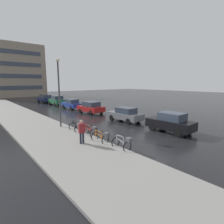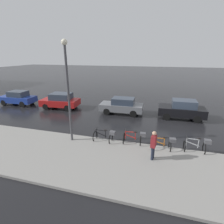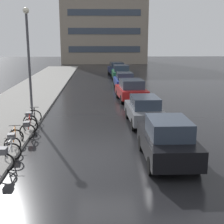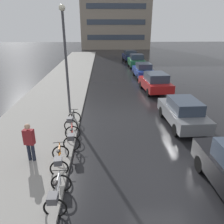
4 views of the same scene
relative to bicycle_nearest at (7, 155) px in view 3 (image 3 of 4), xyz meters
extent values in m
plane|color=black|center=(3.67, 0.83, -0.50)|extent=(140.00, 140.00, 0.00)
cube|color=gray|center=(-2.33, 10.83, -0.43)|extent=(4.80, 60.00, 0.14)
torus|color=black|center=(-0.01, 0.69, -0.15)|extent=(0.70, 0.07, 0.70)
torus|color=black|center=(0.00, -0.38, -0.15)|extent=(0.70, 0.07, 0.70)
cube|color=#ADAFB5|center=(0.00, -0.03, 0.14)|extent=(0.04, 0.04, 0.58)
cube|color=#ADAFB5|center=(0.00, 0.61, 0.13)|extent=(0.04, 0.04, 0.56)
cube|color=#ADAFB5|center=(0.00, 0.29, 0.38)|extent=(0.04, 0.64, 0.04)
cube|color=#ADAFB5|center=(0.00, 0.26, 0.08)|extent=(0.04, 0.73, 0.26)
ellipsoid|color=black|center=(0.00, -0.03, 0.46)|extent=(0.14, 0.26, 0.07)
cylinder|color=black|center=(0.00, 0.61, 0.43)|extent=(0.50, 0.03, 0.03)
cube|color=#4C4C51|center=(0.00, -0.50, 0.33)|extent=(0.28, 0.34, 0.22)
torus|color=black|center=(-0.35, 2.56, -0.15)|extent=(0.70, 0.15, 0.70)
torus|color=black|center=(-0.22, 1.51, -0.15)|extent=(0.70, 0.15, 0.70)
cube|color=orange|center=(-0.26, 1.85, 0.10)|extent=(0.04, 0.04, 0.51)
cube|color=orange|center=(-0.34, 2.49, 0.11)|extent=(0.04, 0.04, 0.53)
cube|color=orange|center=(-0.30, 2.17, 0.33)|extent=(0.12, 0.64, 0.04)
cube|color=orange|center=(-0.30, 2.14, 0.05)|extent=(0.13, 0.73, 0.26)
ellipsoid|color=black|center=(-0.26, 1.85, 0.38)|extent=(0.17, 0.28, 0.07)
cylinder|color=black|center=(-0.34, 2.49, 0.40)|extent=(0.50, 0.09, 0.03)
cube|color=#4C4C51|center=(-0.21, 1.39, 0.25)|extent=(0.32, 0.37, 0.22)
torus|color=black|center=(-0.07, 4.29, -0.12)|extent=(0.76, 0.12, 0.76)
torus|color=black|center=(0.01, 3.25, -0.12)|extent=(0.76, 0.12, 0.76)
cube|color=red|center=(-0.01, 3.59, 0.13)|extent=(0.04, 0.04, 0.51)
cube|color=red|center=(-0.06, 4.22, 0.18)|extent=(0.04, 0.04, 0.59)
cube|color=red|center=(-0.04, 3.90, 0.39)|extent=(0.08, 0.63, 0.04)
cube|color=red|center=(-0.04, 3.88, 0.08)|extent=(0.09, 0.71, 0.26)
ellipsoid|color=black|center=(-0.01, 3.59, 0.41)|extent=(0.16, 0.27, 0.07)
cylinder|color=black|center=(-0.06, 4.22, 0.49)|extent=(0.50, 0.07, 0.03)
cube|color=#4C4C51|center=(0.02, 3.13, 0.28)|extent=(0.31, 0.36, 0.22)
torus|color=black|center=(-0.20, 6.20, -0.13)|extent=(0.74, 0.10, 0.73)
torus|color=black|center=(-0.26, 5.11, -0.13)|extent=(0.74, 0.10, 0.73)
cube|color=black|center=(-0.24, 5.47, 0.13)|extent=(0.04, 0.04, 0.52)
cube|color=black|center=(-0.21, 6.12, 0.13)|extent=(0.04, 0.04, 0.53)
cube|color=black|center=(-0.22, 5.79, 0.35)|extent=(0.07, 0.66, 0.04)
cube|color=black|center=(-0.23, 5.77, 0.07)|extent=(0.07, 0.74, 0.27)
ellipsoid|color=black|center=(-0.24, 5.47, 0.41)|extent=(0.15, 0.27, 0.07)
cylinder|color=black|center=(-0.21, 6.12, 0.42)|extent=(0.50, 0.05, 0.03)
cube|color=#4C4C51|center=(-0.27, 4.99, 0.28)|extent=(0.30, 0.35, 0.22)
cube|color=black|center=(5.93, 0.37, 0.19)|extent=(1.81, 3.94, 0.74)
cube|color=#2D3847|center=(5.93, 0.22, 0.88)|extent=(1.48, 2.00, 0.64)
cylinder|color=black|center=(5.13, 1.60, -0.18)|extent=(0.22, 0.64, 0.64)
cylinder|color=black|center=(6.73, 1.59, -0.18)|extent=(0.22, 0.64, 0.64)
cylinder|color=black|center=(5.13, -0.84, -0.18)|extent=(0.22, 0.64, 0.64)
cylinder|color=black|center=(6.73, -0.85, -0.18)|extent=(0.22, 0.64, 0.64)
cube|color=slate|center=(5.84, 5.80, 0.14)|extent=(1.83, 4.10, 0.64)
cube|color=#2D3847|center=(5.85, 5.63, 0.75)|extent=(1.47, 2.09, 0.59)
cylinder|color=black|center=(5.05, 7.03, -0.18)|extent=(0.24, 0.65, 0.64)
cylinder|color=black|center=(6.57, 7.08, -0.18)|extent=(0.24, 0.65, 0.64)
cylinder|color=black|center=(5.12, 4.52, -0.18)|extent=(0.24, 0.65, 0.64)
cylinder|color=black|center=(6.64, 4.56, -0.18)|extent=(0.24, 0.65, 0.64)
cube|color=#AD1919|center=(5.82, 12.44, 0.14)|extent=(2.24, 4.00, 0.65)
cube|color=#2D3847|center=(5.83, 12.28, 0.79)|extent=(1.76, 2.20, 0.64)
cylinder|color=black|center=(4.86, 13.56, -0.18)|extent=(0.27, 0.66, 0.64)
cylinder|color=black|center=(6.60, 13.70, -0.18)|extent=(0.27, 0.66, 0.64)
cylinder|color=black|center=(5.04, 11.18, -0.18)|extent=(0.27, 0.66, 0.64)
cylinder|color=black|center=(6.79, 11.31, -0.18)|extent=(0.27, 0.66, 0.64)
cube|color=navy|center=(5.76, 17.84, 0.14)|extent=(1.85, 3.99, 0.64)
cube|color=#2D3847|center=(5.76, 17.68, 0.76)|extent=(1.48, 1.94, 0.60)
cylinder|color=black|center=(4.95, 19.04, -0.18)|extent=(0.24, 0.65, 0.64)
cylinder|color=black|center=(6.49, 19.08, -0.18)|extent=(0.24, 0.65, 0.64)
cylinder|color=black|center=(5.03, 16.59, -0.18)|extent=(0.24, 0.65, 0.64)
cylinder|color=black|center=(6.56, 16.64, -0.18)|extent=(0.24, 0.65, 0.64)
cube|color=#1E6038|center=(5.91, 23.96, 0.20)|extent=(1.98, 3.89, 0.75)
cube|color=#2D3847|center=(5.91, 23.81, 0.90)|extent=(1.61, 1.82, 0.65)
cylinder|color=black|center=(5.02, 25.16, -0.18)|extent=(0.22, 0.64, 0.64)
cylinder|color=black|center=(6.78, 25.17, -0.18)|extent=(0.22, 0.64, 0.64)
cylinder|color=black|center=(5.04, 22.75, -0.18)|extent=(0.22, 0.64, 0.64)
cylinder|color=black|center=(6.79, 22.77, -0.18)|extent=(0.22, 0.64, 0.64)
cube|color=navy|center=(5.75, 29.69, 0.14)|extent=(2.24, 3.94, 0.64)
cube|color=#2D3847|center=(5.76, 29.53, 0.78)|extent=(1.76, 2.21, 0.64)
cylinder|color=black|center=(4.79, 30.79, -0.18)|extent=(0.27, 0.65, 0.64)
cylinder|color=black|center=(6.53, 30.93, -0.18)|extent=(0.27, 0.65, 0.64)
cylinder|color=black|center=(4.97, 28.44, -0.18)|extent=(0.27, 0.65, 0.64)
cylinder|color=black|center=(6.71, 28.58, -0.18)|extent=(0.27, 0.65, 0.64)
cylinder|color=#424247|center=(-0.67, 7.65, 2.49)|extent=(0.14, 0.14, 5.99)
sphere|color=#F2EACC|center=(-0.67, 7.65, 5.63)|extent=(0.35, 0.35, 0.35)
cube|color=gray|center=(4.56, 51.78, 6.94)|extent=(15.71, 10.82, 14.88)
cube|color=#333D4C|center=(4.56, 46.33, 2.18)|extent=(12.88, 0.06, 1.10)
cube|color=#333D4C|center=(4.56, 46.33, 5.35)|extent=(12.88, 0.06, 1.10)
cube|color=#333D4C|center=(4.56, 46.33, 8.53)|extent=(12.88, 0.06, 1.10)
camera|label=1|loc=(-7.25, -7.49, 3.74)|focal=28.00mm
camera|label=2|loc=(-9.90, 2.34, 5.01)|focal=28.00mm
camera|label=3|loc=(3.32, -10.81, 4.11)|focal=50.00mm
camera|label=4|loc=(1.44, -5.27, 4.78)|focal=35.00mm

